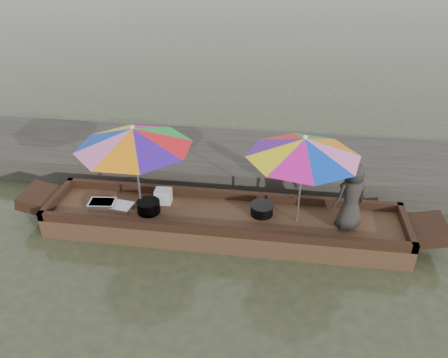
# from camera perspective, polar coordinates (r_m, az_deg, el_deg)

# --- Properties ---
(water) EXTENTS (80.00, 80.00, 0.00)m
(water) POSITION_cam_1_polar(r_m,az_deg,el_deg) (7.59, -0.11, -6.93)
(water) COLOR #303726
(water) RESTS_ON ground
(dock) EXTENTS (22.00, 2.20, 0.50)m
(dock) POSITION_cam_1_polar(r_m,az_deg,el_deg) (9.31, 1.83, 2.37)
(dock) COLOR #2D2B26
(dock) RESTS_ON ground
(boat_hull) EXTENTS (6.03, 1.20, 0.35)m
(boat_hull) POSITION_cam_1_polar(r_m,az_deg,el_deg) (7.49, -0.11, -5.86)
(boat_hull) COLOR #3B2215
(boat_hull) RESTS_ON water
(cooking_pot) EXTENTS (0.39, 0.39, 0.21)m
(cooking_pot) POSITION_cam_1_polar(r_m,az_deg,el_deg) (7.53, -9.83, -3.58)
(cooking_pot) COLOR black
(cooking_pot) RESTS_ON boat_hull
(tray_crayfish) EXTENTS (0.48, 0.36, 0.09)m
(tray_crayfish) POSITION_cam_1_polar(r_m,az_deg,el_deg) (7.89, -15.62, -3.14)
(tray_crayfish) COLOR silver
(tray_crayfish) RESTS_ON boat_hull
(tray_scallop) EXTENTS (0.50, 0.38, 0.06)m
(tray_scallop) POSITION_cam_1_polar(r_m,az_deg,el_deg) (7.78, -13.50, -3.46)
(tray_scallop) COLOR silver
(tray_scallop) RESTS_ON boat_hull
(charcoal_grill) EXTENTS (0.38, 0.38, 0.18)m
(charcoal_grill) POSITION_cam_1_polar(r_m,az_deg,el_deg) (7.39, 4.96, -4.03)
(charcoal_grill) COLOR black
(charcoal_grill) RESTS_ON boat_hull
(supply_bag) EXTENTS (0.29, 0.23, 0.26)m
(supply_bag) POSITION_cam_1_polar(r_m,az_deg,el_deg) (7.73, -7.93, -2.23)
(supply_bag) COLOR silver
(supply_bag) RESTS_ON boat_hull
(vendor) EXTENTS (0.68, 0.60, 1.16)m
(vendor) POSITION_cam_1_polar(r_m,az_deg,el_deg) (7.11, 16.28, -2.10)
(vendor) COLOR #292724
(vendor) RESTS_ON boat_hull
(umbrella_bow) EXTENTS (2.48, 2.48, 1.55)m
(umbrella_bow) POSITION_cam_1_polar(r_m,az_deg,el_deg) (7.30, -11.29, 1.26)
(umbrella_bow) COLOR green
(umbrella_bow) RESTS_ON boat_hull
(umbrella_stern) EXTENTS (2.02, 2.02, 1.55)m
(umbrella_stern) POSITION_cam_1_polar(r_m,az_deg,el_deg) (6.93, 9.99, -0.23)
(umbrella_stern) COLOR orange
(umbrella_stern) RESTS_ON boat_hull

